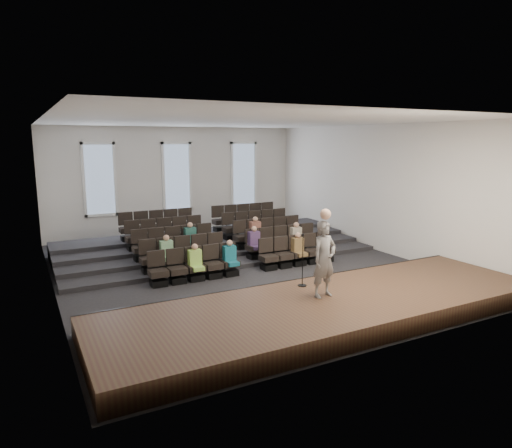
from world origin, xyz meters
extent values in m
plane|color=black|center=(0.00, 0.00, 0.00)|extent=(14.00, 14.00, 0.00)
cube|color=white|center=(0.00, 0.00, 5.01)|extent=(12.00, 14.00, 0.02)
cube|color=silver|center=(0.00, 7.02, 2.50)|extent=(12.00, 0.04, 5.00)
cube|color=silver|center=(0.00, -7.02, 2.50)|extent=(12.00, 0.04, 5.00)
cube|color=silver|center=(-6.02, 0.00, 2.50)|extent=(0.04, 14.00, 5.00)
cube|color=silver|center=(6.02, 0.00, 2.50)|extent=(0.04, 14.00, 5.00)
cube|color=#44301D|center=(0.00, -5.10, 0.25)|extent=(11.80, 3.60, 0.50)
cube|color=black|center=(0.00, -3.33, 0.25)|extent=(11.80, 0.06, 0.52)
cube|color=black|center=(0.00, 2.33, 0.07)|extent=(11.80, 4.80, 0.15)
cube|color=black|center=(0.00, 2.85, 0.15)|extent=(11.80, 3.75, 0.30)
cube|color=black|center=(0.00, 3.38, 0.22)|extent=(11.80, 2.70, 0.45)
cube|color=black|center=(0.00, 3.90, 0.30)|extent=(11.80, 1.65, 0.60)
cube|color=black|center=(-3.13, -0.60, 0.10)|extent=(0.47, 0.43, 0.20)
cube|color=black|center=(-3.13, -0.60, 0.41)|extent=(0.55, 0.50, 0.19)
cube|color=black|center=(-3.13, -0.39, 0.82)|extent=(0.55, 0.08, 0.50)
cube|color=black|center=(-2.53, -0.60, 0.10)|extent=(0.47, 0.43, 0.20)
cube|color=black|center=(-2.53, -0.60, 0.41)|extent=(0.55, 0.50, 0.19)
cube|color=black|center=(-2.53, -0.39, 0.82)|extent=(0.55, 0.08, 0.50)
cube|color=black|center=(-1.93, -0.60, 0.10)|extent=(0.47, 0.43, 0.20)
cube|color=black|center=(-1.93, -0.60, 0.41)|extent=(0.55, 0.50, 0.19)
cube|color=black|center=(-1.93, -0.39, 0.82)|extent=(0.55, 0.08, 0.50)
cube|color=black|center=(-1.33, -0.60, 0.10)|extent=(0.47, 0.43, 0.20)
cube|color=black|center=(-1.33, -0.60, 0.41)|extent=(0.55, 0.50, 0.19)
cube|color=black|center=(-1.33, -0.39, 0.82)|extent=(0.55, 0.08, 0.50)
cube|color=black|center=(-0.73, -0.60, 0.10)|extent=(0.47, 0.43, 0.20)
cube|color=black|center=(-0.73, -0.60, 0.41)|extent=(0.55, 0.50, 0.19)
cube|color=black|center=(-0.73, -0.39, 0.82)|extent=(0.55, 0.08, 0.50)
cube|color=black|center=(0.73, -0.60, 0.10)|extent=(0.47, 0.43, 0.20)
cube|color=black|center=(0.73, -0.60, 0.41)|extent=(0.55, 0.50, 0.19)
cube|color=black|center=(0.73, -0.39, 0.82)|extent=(0.55, 0.08, 0.50)
cube|color=black|center=(1.33, -0.60, 0.10)|extent=(0.47, 0.43, 0.20)
cube|color=black|center=(1.33, -0.60, 0.41)|extent=(0.55, 0.50, 0.19)
cube|color=black|center=(1.33, -0.39, 0.82)|extent=(0.55, 0.08, 0.50)
cube|color=black|center=(1.93, -0.60, 0.10)|extent=(0.47, 0.43, 0.20)
cube|color=black|center=(1.93, -0.60, 0.41)|extent=(0.55, 0.50, 0.19)
cube|color=black|center=(1.93, -0.39, 0.82)|extent=(0.55, 0.08, 0.50)
cube|color=black|center=(2.53, -0.60, 0.10)|extent=(0.47, 0.43, 0.20)
cube|color=black|center=(2.53, -0.60, 0.41)|extent=(0.55, 0.50, 0.19)
cube|color=black|center=(2.53, -0.39, 0.82)|extent=(0.55, 0.08, 0.50)
cube|color=black|center=(3.13, -0.60, 0.10)|extent=(0.47, 0.43, 0.20)
cube|color=black|center=(3.13, -0.60, 0.41)|extent=(0.55, 0.50, 0.19)
cube|color=black|center=(3.13, -0.39, 0.82)|extent=(0.55, 0.08, 0.50)
cube|color=black|center=(-3.13, 0.45, 0.25)|extent=(0.47, 0.43, 0.20)
cube|color=black|center=(-3.13, 0.45, 0.56)|extent=(0.55, 0.50, 0.19)
cube|color=black|center=(-3.13, 0.66, 0.97)|extent=(0.55, 0.08, 0.50)
cube|color=black|center=(-2.53, 0.45, 0.25)|extent=(0.47, 0.43, 0.20)
cube|color=black|center=(-2.53, 0.45, 0.56)|extent=(0.55, 0.50, 0.19)
cube|color=black|center=(-2.53, 0.66, 0.97)|extent=(0.55, 0.08, 0.50)
cube|color=black|center=(-1.93, 0.45, 0.25)|extent=(0.47, 0.43, 0.20)
cube|color=black|center=(-1.93, 0.45, 0.56)|extent=(0.55, 0.50, 0.19)
cube|color=black|center=(-1.93, 0.66, 0.97)|extent=(0.55, 0.08, 0.50)
cube|color=black|center=(-1.33, 0.45, 0.25)|extent=(0.47, 0.43, 0.20)
cube|color=black|center=(-1.33, 0.45, 0.56)|extent=(0.55, 0.50, 0.19)
cube|color=black|center=(-1.33, 0.66, 0.97)|extent=(0.55, 0.08, 0.50)
cube|color=black|center=(-0.73, 0.45, 0.25)|extent=(0.47, 0.43, 0.20)
cube|color=black|center=(-0.73, 0.45, 0.56)|extent=(0.55, 0.50, 0.19)
cube|color=black|center=(-0.73, 0.66, 0.97)|extent=(0.55, 0.08, 0.50)
cube|color=black|center=(0.73, 0.45, 0.25)|extent=(0.47, 0.43, 0.20)
cube|color=black|center=(0.73, 0.45, 0.56)|extent=(0.55, 0.50, 0.19)
cube|color=black|center=(0.73, 0.66, 0.97)|extent=(0.55, 0.08, 0.50)
cube|color=black|center=(1.33, 0.45, 0.25)|extent=(0.47, 0.43, 0.20)
cube|color=black|center=(1.33, 0.45, 0.56)|extent=(0.55, 0.50, 0.19)
cube|color=black|center=(1.33, 0.66, 0.97)|extent=(0.55, 0.08, 0.50)
cube|color=black|center=(1.93, 0.45, 0.25)|extent=(0.47, 0.43, 0.20)
cube|color=black|center=(1.93, 0.45, 0.56)|extent=(0.55, 0.50, 0.19)
cube|color=black|center=(1.93, 0.66, 0.97)|extent=(0.55, 0.08, 0.50)
cube|color=black|center=(2.53, 0.45, 0.25)|extent=(0.47, 0.43, 0.20)
cube|color=black|center=(2.53, 0.45, 0.56)|extent=(0.55, 0.50, 0.19)
cube|color=black|center=(2.53, 0.66, 0.97)|extent=(0.55, 0.08, 0.50)
cube|color=black|center=(3.13, 0.45, 0.25)|extent=(0.47, 0.43, 0.20)
cube|color=black|center=(3.13, 0.45, 0.56)|extent=(0.55, 0.50, 0.19)
cube|color=black|center=(3.13, 0.66, 0.97)|extent=(0.55, 0.08, 0.50)
cube|color=black|center=(-3.13, 1.50, 0.40)|extent=(0.47, 0.42, 0.20)
cube|color=black|center=(-3.13, 1.50, 0.71)|extent=(0.55, 0.50, 0.19)
cube|color=black|center=(-3.13, 1.71, 1.12)|extent=(0.55, 0.08, 0.50)
cube|color=black|center=(-2.53, 1.50, 0.40)|extent=(0.47, 0.42, 0.20)
cube|color=black|center=(-2.53, 1.50, 0.71)|extent=(0.55, 0.50, 0.19)
cube|color=black|center=(-2.53, 1.71, 1.12)|extent=(0.55, 0.08, 0.50)
cube|color=black|center=(-1.93, 1.50, 0.40)|extent=(0.47, 0.42, 0.20)
cube|color=black|center=(-1.93, 1.50, 0.71)|extent=(0.55, 0.50, 0.19)
cube|color=black|center=(-1.93, 1.71, 1.12)|extent=(0.55, 0.08, 0.50)
cube|color=black|center=(-1.33, 1.50, 0.40)|extent=(0.47, 0.42, 0.20)
cube|color=black|center=(-1.33, 1.50, 0.71)|extent=(0.55, 0.50, 0.19)
cube|color=black|center=(-1.33, 1.71, 1.12)|extent=(0.55, 0.08, 0.50)
cube|color=black|center=(-0.73, 1.50, 0.40)|extent=(0.47, 0.42, 0.20)
cube|color=black|center=(-0.73, 1.50, 0.71)|extent=(0.55, 0.50, 0.19)
cube|color=black|center=(-0.73, 1.71, 1.12)|extent=(0.55, 0.08, 0.50)
cube|color=black|center=(0.73, 1.50, 0.40)|extent=(0.47, 0.42, 0.20)
cube|color=black|center=(0.73, 1.50, 0.71)|extent=(0.55, 0.50, 0.19)
cube|color=black|center=(0.73, 1.71, 1.12)|extent=(0.55, 0.08, 0.50)
cube|color=black|center=(1.33, 1.50, 0.40)|extent=(0.47, 0.42, 0.20)
cube|color=black|center=(1.33, 1.50, 0.71)|extent=(0.55, 0.50, 0.19)
cube|color=black|center=(1.33, 1.71, 1.12)|extent=(0.55, 0.08, 0.50)
cube|color=black|center=(1.93, 1.50, 0.40)|extent=(0.47, 0.42, 0.20)
cube|color=black|center=(1.93, 1.50, 0.71)|extent=(0.55, 0.50, 0.19)
cube|color=black|center=(1.93, 1.71, 1.12)|extent=(0.55, 0.08, 0.50)
cube|color=black|center=(2.53, 1.50, 0.40)|extent=(0.47, 0.42, 0.20)
cube|color=black|center=(2.53, 1.50, 0.71)|extent=(0.55, 0.50, 0.19)
cube|color=black|center=(2.53, 1.71, 1.12)|extent=(0.55, 0.08, 0.50)
cube|color=black|center=(3.13, 1.50, 0.40)|extent=(0.47, 0.42, 0.20)
cube|color=black|center=(3.13, 1.50, 0.71)|extent=(0.55, 0.50, 0.19)
cube|color=black|center=(3.13, 1.71, 1.12)|extent=(0.55, 0.08, 0.50)
cube|color=black|center=(-3.13, 2.55, 0.55)|extent=(0.47, 0.42, 0.20)
cube|color=black|center=(-3.13, 2.55, 0.86)|extent=(0.55, 0.50, 0.19)
cube|color=black|center=(-3.13, 2.76, 1.27)|extent=(0.55, 0.08, 0.50)
cube|color=black|center=(-2.53, 2.55, 0.55)|extent=(0.47, 0.42, 0.20)
cube|color=black|center=(-2.53, 2.55, 0.86)|extent=(0.55, 0.50, 0.19)
cube|color=black|center=(-2.53, 2.76, 1.27)|extent=(0.55, 0.08, 0.50)
cube|color=black|center=(-1.93, 2.55, 0.55)|extent=(0.47, 0.42, 0.20)
cube|color=black|center=(-1.93, 2.55, 0.86)|extent=(0.55, 0.50, 0.19)
cube|color=black|center=(-1.93, 2.76, 1.27)|extent=(0.55, 0.08, 0.50)
cube|color=black|center=(-1.33, 2.55, 0.55)|extent=(0.47, 0.42, 0.20)
cube|color=black|center=(-1.33, 2.55, 0.86)|extent=(0.55, 0.50, 0.19)
cube|color=black|center=(-1.33, 2.76, 1.27)|extent=(0.55, 0.08, 0.50)
cube|color=black|center=(-0.73, 2.55, 0.55)|extent=(0.47, 0.42, 0.20)
cube|color=black|center=(-0.73, 2.55, 0.86)|extent=(0.55, 0.50, 0.19)
cube|color=black|center=(-0.73, 2.76, 1.27)|extent=(0.55, 0.08, 0.50)
cube|color=black|center=(0.73, 2.55, 0.55)|extent=(0.47, 0.42, 0.20)
cube|color=black|center=(0.73, 2.55, 0.86)|extent=(0.55, 0.50, 0.19)
cube|color=black|center=(0.73, 2.76, 1.27)|extent=(0.55, 0.08, 0.50)
cube|color=black|center=(1.33, 2.55, 0.55)|extent=(0.47, 0.42, 0.20)
cube|color=black|center=(1.33, 2.55, 0.86)|extent=(0.55, 0.50, 0.19)
cube|color=black|center=(1.33, 2.76, 1.27)|extent=(0.55, 0.08, 0.50)
cube|color=black|center=(1.93, 2.55, 0.55)|extent=(0.47, 0.42, 0.20)
cube|color=black|center=(1.93, 2.55, 0.86)|extent=(0.55, 0.50, 0.19)
cube|color=black|center=(1.93, 2.76, 1.27)|extent=(0.55, 0.08, 0.50)
cube|color=black|center=(2.53, 2.55, 0.55)|extent=(0.47, 0.42, 0.20)
cube|color=black|center=(2.53, 2.55, 0.86)|extent=(0.55, 0.50, 0.19)
cube|color=black|center=(2.53, 2.76, 1.27)|extent=(0.55, 0.08, 0.50)
cube|color=black|center=(3.13, 2.55, 0.55)|extent=(0.47, 0.42, 0.20)
cube|color=black|center=(3.13, 2.55, 0.86)|extent=(0.55, 0.50, 0.19)
cube|color=black|center=(3.13, 2.76, 1.27)|extent=(0.55, 0.08, 0.50)
cube|color=black|center=(-3.13, 3.60, 0.70)|extent=(0.47, 0.42, 0.20)
cube|color=black|center=(-3.13, 3.60, 1.01)|extent=(0.55, 0.50, 0.19)
cube|color=black|center=(-3.13, 3.81, 1.42)|extent=(0.55, 0.08, 0.50)
cube|color=black|center=(-2.53, 3.60, 0.70)|extent=(0.47, 0.42, 0.20)
cube|color=black|center=(-2.53, 3.60, 1.01)|extent=(0.55, 0.50, 0.19)
cube|color=black|center=(-2.53, 3.81, 1.42)|extent=(0.55, 0.08, 0.50)
cube|color=black|center=(-1.93, 3.60, 0.70)|extent=(0.47, 0.42, 0.20)
cube|color=black|center=(-1.93, 3.60, 1.01)|extent=(0.55, 0.50, 0.19)
cube|color=black|center=(-1.93, 3.81, 1.42)|extent=(0.55, 0.08, 0.50)
cube|color=black|center=(-1.33, 3.60, 0.70)|extent=(0.47, 0.42, 0.20)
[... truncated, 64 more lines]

